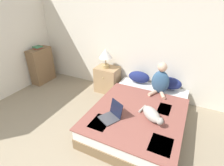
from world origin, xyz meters
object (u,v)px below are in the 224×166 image
object	(u,v)px
laptop_open	(111,115)
person_sitting	(160,81)
bed	(140,115)
nightstand	(107,79)
cat_tabby	(152,115)
table_lamp	(106,55)
book_stack_top	(38,47)
bookshelf	(42,65)
pillow_far	(170,83)
pillow_near	(139,77)

from	to	relation	value
laptop_open	person_sitting	bearing A→B (deg)	93.66
bed	nightstand	distance (m)	1.40
bed	cat_tabby	world-z (taller)	cat_tabby
table_lamp	book_stack_top	world-z (taller)	table_lamp
person_sitting	bookshelf	distance (m)	3.13
table_lamp	person_sitting	bearing A→B (deg)	-8.46
table_lamp	book_stack_top	xyz separation A→B (m)	(-1.81, -0.29, 0.01)
nightstand	bookshelf	distance (m)	1.86
nightstand	bookshelf	size ratio (longest dim) A/B	0.67
nightstand	book_stack_top	bearing A→B (deg)	-170.52
laptop_open	table_lamp	size ratio (longest dim) A/B	0.89
table_lamp	nightstand	bearing A→B (deg)	29.54
bookshelf	book_stack_top	world-z (taller)	book_stack_top
bed	book_stack_top	bearing A→B (deg)	169.72
person_sitting	table_lamp	xyz separation A→B (m)	(-1.32, 0.20, 0.28)
bed	laptop_open	distance (m)	0.66
bed	person_sitting	distance (m)	0.81
pillow_far	bookshelf	size ratio (longest dim) A/B	0.52
bookshelf	pillow_far	bearing A→B (deg)	6.47
person_sitting	table_lamp	size ratio (longest dim) A/B	1.43
laptop_open	bookshelf	size ratio (longest dim) A/B	0.44
nightstand	book_stack_top	world-z (taller)	book_stack_top
person_sitting	bookshelf	world-z (taller)	person_sitting
laptop_open	bookshelf	world-z (taller)	bookshelf
bed	book_stack_top	xyz separation A→B (m)	(-2.95, 0.54, 0.76)
pillow_far	person_sitting	xyz separation A→B (m)	(-0.15, -0.28, 0.15)
bed	pillow_near	xyz separation A→B (m)	(-0.34, 0.91, 0.32)
cat_tabby	nightstand	bearing A→B (deg)	-177.16
person_sitting	table_lamp	bearing A→B (deg)	171.54
person_sitting	laptop_open	bearing A→B (deg)	-114.26
pillow_far	book_stack_top	size ratio (longest dim) A/B	2.24
cat_tabby	laptop_open	xyz separation A→B (m)	(-0.60, -0.25, -0.04)
person_sitting	bookshelf	xyz separation A→B (m)	(-3.13, -0.10, -0.20)
laptop_open	bed	bearing A→B (deg)	85.11
cat_tabby	bookshelf	world-z (taller)	bookshelf
cat_tabby	table_lamp	bearing A→B (deg)	-176.21
cat_tabby	book_stack_top	size ratio (longest dim) A/B	2.28
pillow_near	nightstand	bearing A→B (deg)	-175.35
nightstand	pillow_far	bearing A→B (deg)	2.49
bookshelf	book_stack_top	size ratio (longest dim) A/B	4.28
pillow_near	person_sitting	distance (m)	0.61
pillow_far	table_lamp	bearing A→B (deg)	-176.95
laptop_open	nightstand	bearing A→B (deg)	148.00
nightstand	table_lamp	size ratio (longest dim) A/B	1.36
laptop_open	table_lamp	xyz separation A→B (m)	(-0.81, 1.34, 0.50)
cat_tabby	laptop_open	world-z (taller)	laptop_open
bookshelf	book_stack_top	xyz separation A→B (m)	(-0.01, 0.00, 0.49)
pillow_near	nightstand	world-z (taller)	pillow_near
book_stack_top	person_sitting	bearing A→B (deg)	1.72
pillow_far	cat_tabby	size ratio (longest dim) A/B	0.98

